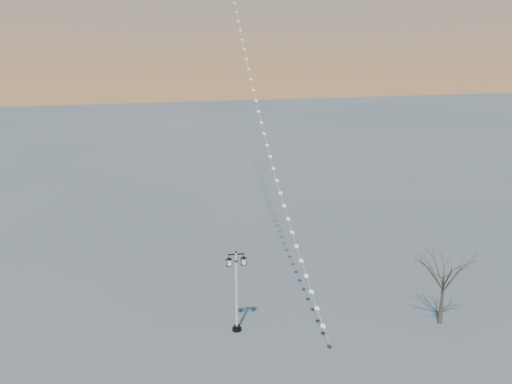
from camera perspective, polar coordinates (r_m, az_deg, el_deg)
name	(u,v)px	position (r m, az deg, el deg)	size (l,w,h in m)	color
ground	(303,356)	(28.40, 5.21, -17.56)	(300.00, 300.00, 0.00)	#4B4C4C
street_lamp	(236,287)	(29.30, -2.17, -10.45)	(1.22, 0.54, 4.82)	black
bare_tree	(444,275)	(31.78, 20.04, -8.62)	(2.62, 2.62, 4.35)	#40342C
kite_train	(257,76)	(44.08, 0.15, 12.70)	(5.14, 39.91, 27.24)	#2F1E1A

